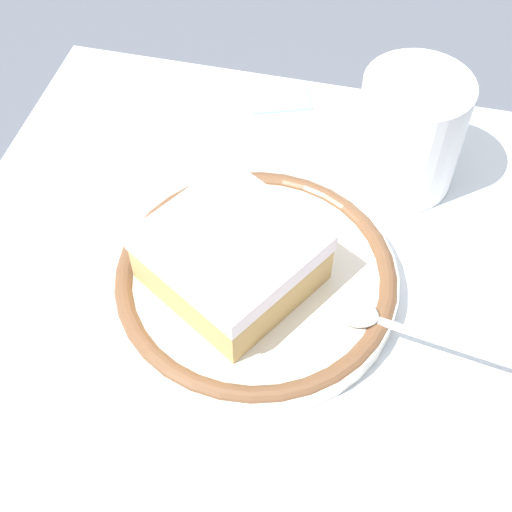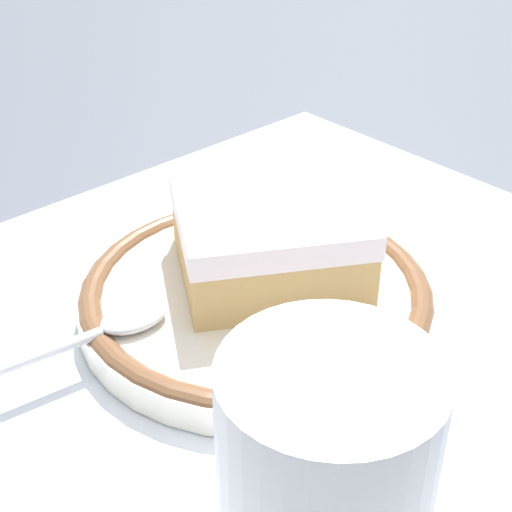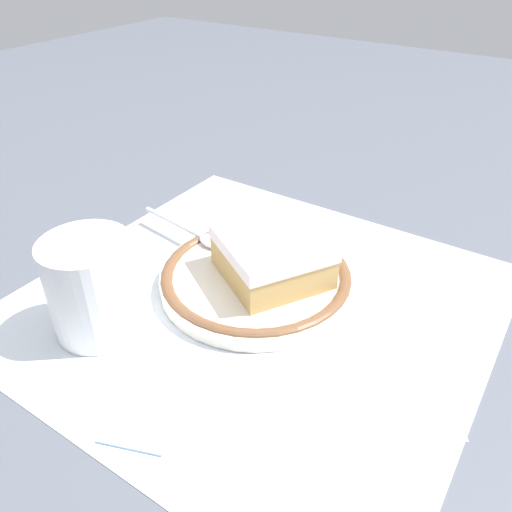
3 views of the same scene
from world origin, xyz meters
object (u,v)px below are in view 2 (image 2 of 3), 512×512
object	(u,v)px
napkin	(481,255)
cake_slice	(263,240)
spoon	(98,332)
plate	(256,296)
cup	(325,479)

from	to	relation	value
napkin	cake_slice	bearing A→B (deg)	155.89
spoon	plate	bearing A→B (deg)	-13.02
cake_slice	spoon	distance (m)	0.10
cup	napkin	distance (m)	0.24
cup	napkin	bearing A→B (deg)	19.10
spoon	cup	xyz separation A→B (m)	(0.00, -0.15, 0.02)
plate	napkin	world-z (taller)	plate
cake_slice	spoon	size ratio (longest dim) A/B	1.00
plate	napkin	bearing A→B (deg)	-20.26
plate	spoon	size ratio (longest dim) A/B	1.47
cake_slice	napkin	bearing A→B (deg)	-24.11
cup	napkin	size ratio (longest dim) A/B	0.69
cake_slice	spoon	xyz separation A→B (m)	(-0.10, 0.01, -0.02)
plate	cake_slice	distance (m)	0.03
plate	cake_slice	size ratio (longest dim) A/B	1.46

